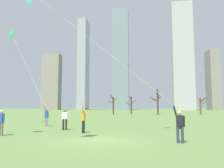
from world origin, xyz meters
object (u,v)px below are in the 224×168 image
(distant_kite_low_near_trees_teal, at_px, (30,10))
(bare_tree_leftmost, at_px, (113,104))
(kite_flyer_midfield_center_purple, at_px, (70,75))
(bare_tree_center, at_px, (131,105))
(bare_tree_left_of_center, at_px, (201,104))
(kite_flyer_foreground_left_white, at_px, (150,99))
(bystander_far_off_by_trees, at_px, (65,118))
(kite_flyer_midfield_left_green, at_px, (39,98))
(bare_tree_right_of_center, at_px, (157,101))
(bystander_watching_nearby, at_px, (1,121))
(kite_flyer_foreground_right_red, at_px, (175,98))

(distant_kite_low_near_trees_teal, relative_size, bare_tree_leftmost, 4.49)
(kite_flyer_midfield_center_purple, relative_size, bare_tree_center, 3.36)
(bare_tree_center, bearing_deg, bare_tree_leftmost, -140.20)
(distant_kite_low_near_trees_teal, bearing_deg, bare_tree_left_of_center, 28.34)
(kite_flyer_foreground_left_white, xyz_separation_m, bystander_far_off_by_trees, (-6.31, 5.57, -1.33))
(kite_flyer_midfield_left_green, distance_m, bare_tree_left_of_center, 41.40)
(bare_tree_center, bearing_deg, bystander_far_off_by_trees, -96.04)
(kite_flyer_midfield_center_purple, bearing_deg, bare_tree_right_of_center, 77.11)
(kite_flyer_midfield_center_purple, distance_m, bystander_far_off_by_trees, 4.87)
(kite_flyer_foreground_left_white, relative_size, bare_tree_center, 2.81)
(bystander_watching_nearby, bearing_deg, distant_kite_low_near_trees_teal, 114.38)
(kite_flyer_midfield_center_purple, distance_m, bare_tree_center, 42.73)
(bystander_watching_nearby, xyz_separation_m, distant_kite_low_near_trees_teal, (-10.22, 22.54, 17.98))
(kite_flyer_midfield_center_purple, height_order, kite_flyer_midfield_left_green, kite_flyer_midfield_center_purple)
(bare_tree_left_of_center, bearing_deg, bystander_watching_nearby, -119.90)
(kite_flyer_midfield_center_purple, xyz_separation_m, bare_tree_center, (2.65, 42.62, -1.53))
(bystander_watching_nearby, xyz_separation_m, bare_tree_right_of_center, (13.19, 38.79, 2.20))
(kite_flyer_midfield_center_purple, distance_m, kite_flyer_midfield_left_green, 8.76)
(kite_flyer_midfield_center_purple, bearing_deg, bare_tree_leftmost, 92.26)
(bystander_far_off_by_trees, relative_size, distant_kite_low_near_trees_teal, 0.08)
(distant_kite_low_near_trees_teal, relative_size, bare_tree_left_of_center, 4.77)
(kite_flyer_midfield_left_green, height_order, bare_tree_center, kite_flyer_midfield_left_green)
(kite_flyer_foreground_left_white, xyz_separation_m, bystander_watching_nearby, (-9.19, 1.78, -1.33))
(kite_flyer_foreground_right_red, bearing_deg, bystander_watching_nearby, -157.10)
(kite_flyer_midfield_center_purple, height_order, bare_tree_right_of_center, kite_flyer_midfield_center_purple)
(bystander_far_off_by_trees, relative_size, bare_tree_center, 0.37)
(bystander_watching_nearby, distance_m, bystander_far_off_by_trees, 4.76)
(kite_flyer_foreground_left_white, bearing_deg, kite_flyer_midfield_left_green, 138.56)
(kite_flyer_midfield_center_purple, relative_size, kite_flyer_midfield_left_green, 1.43)
(distant_kite_low_near_trees_teal, relative_size, bare_tree_right_of_center, 3.59)
(kite_flyer_foreground_right_red, bearing_deg, bare_tree_left_of_center, 71.69)
(bystander_watching_nearby, bearing_deg, bare_tree_left_of_center, 60.10)
(bare_tree_center, bearing_deg, kite_flyer_foreground_left_white, -87.20)
(kite_flyer_foreground_right_red, height_order, bare_tree_center, kite_flyer_foreground_right_red)
(kite_flyer_midfield_center_purple, xyz_separation_m, kite_flyer_midfield_left_green, (-5.23, 6.92, -1.19))
(kite_flyer_midfield_left_green, bearing_deg, bare_tree_left_of_center, 54.13)
(kite_flyer_midfield_left_green, bearing_deg, kite_flyer_foreground_right_red, -10.22)
(kite_flyer_foreground_left_white, xyz_separation_m, bare_tree_leftmost, (-6.38, 41.09, 0.15))
(distant_kite_low_near_trees_teal, xyz_separation_m, bare_tree_leftmost, (13.03, 16.77, -16.50))
(bare_tree_left_of_center, bearing_deg, kite_flyer_midfield_center_purple, -115.18)
(kite_flyer_foreground_left_white, bearing_deg, distant_kite_low_near_trees_teal, 128.59)
(bare_tree_center, height_order, bare_tree_left_of_center, bare_tree_center)
(kite_flyer_foreground_left_white, bearing_deg, kite_flyer_midfield_center_purple, 157.87)
(kite_flyer_midfield_center_purple, bearing_deg, bare_tree_center, 86.44)
(kite_flyer_foreground_right_red, distance_m, kite_flyer_midfield_left_green, 12.62)
(bystander_far_off_by_trees, relative_size, bare_tree_left_of_center, 0.37)
(kite_flyer_midfield_center_purple, relative_size, kite_flyer_foreground_right_red, 1.06)
(kite_flyer_midfield_center_purple, xyz_separation_m, bare_tree_right_of_center, (8.83, 38.60, -0.73))
(bare_tree_leftmost, xyz_separation_m, bare_tree_right_of_center, (10.38, -0.52, 0.72))
(kite_flyer_midfield_center_purple, relative_size, bystander_far_off_by_trees, 9.15)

